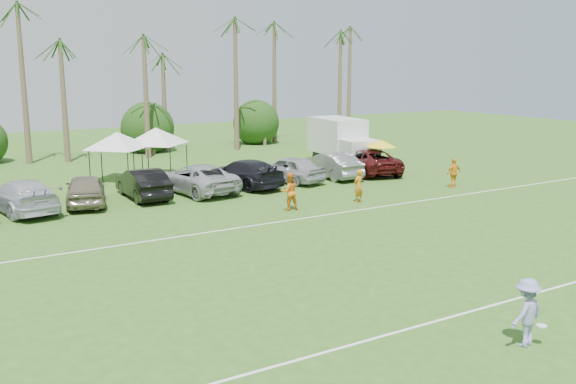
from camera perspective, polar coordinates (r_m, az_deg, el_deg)
ground at (r=16.54m, az=14.82°, el=-14.23°), size 120.00×120.00×0.00m
field_lines at (r=22.36m, az=-0.16°, el=-6.94°), size 80.00×12.10×0.01m
palm_tree_4 at (r=48.65m, az=-23.56°, el=11.03°), size 2.40×2.40×8.90m
palm_tree_5 at (r=49.40m, az=-18.95°, el=12.36°), size 2.40×2.40×9.90m
palm_tree_6 at (r=50.47m, az=-14.47°, el=13.56°), size 2.40×2.40×10.90m
palm_tree_7 at (r=51.84m, az=-10.15°, el=14.61°), size 2.40×2.40×11.90m
palm_tree_8 at (r=53.79m, az=-4.98°, el=11.87°), size 2.40×2.40×8.90m
palm_tree_9 at (r=56.21m, az=-0.31°, el=12.79°), size 2.40×2.40×9.90m
palm_tree_10 at (r=58.97m, az=3.97°, el=13.53°), size 2.40×2.40×10.90m
palm_tree_11 at (r=61.40m, az=7.13°, el=14.19°), size 2.40×2.40×11.90m
bush_tree_2 at (r=52.27m, az=-12.28°, el=5.43°), size 4.00×4.00×4.00m
bush_tree_3 at (r=56.32m, az=-2.59°, el=6.09°), size 4.00×4.00×4.00m
sideline_player_a at (r=33.01m, az=6.27°, el=0.55°), size 0.71×0.57×1.70m
sideline_player_b at (r=31.07m, az=0.11°, el=0.06°), size 0.99×0.83×1.83m
sideline_player_c at (r=37.93m, az=14.53°, el=1.65°), size 1.01×0.47×1.68m
box_truck at (r=44.69m, az=4.86°, el=4.57°), size 3.08×6.49×3.22m
canopy_tent_left at (r=39.83m, az=-14.97°, el=5.18°), size 4.28×4.28×3.46m
canopy_tent_right at (r=41.02m, az=-11.69°, el=5.63°), size 4.41×4.41×3.57m
market_umbrella at (r=41.44m, az=8.28°, el=4.30°), size 1.98×1.98×2.20m
frisbee_player at (r=17.49m, az=20.43°, el=-10.00°), size 1.22×0.81×1.77m
parked_car_3 at (r=33.11m, az=-22.55°, el=-0.34°), size 3.04×5.75×1.59m
parked_car_4 at (r=33.70m, az=-17.53°, el=0.21°), size 2.98×4.98×1.59m
parked_car_5 at (r=34.63m, az=-12.77°, el=0.75°), size 1.77×4.85×1.59m
parked_car_6 at (r=35.57m, az=-8.13°, el=1.20°), size 3.37×6.01×1.59m
parked_car_7 at (r=36.94m, az=-3.93°, el=1.67°), size 3.26×5.80×1.59m
parked_car_8 at (r=38.31m, az=0.12°, el=2.05°), size 3.02×4.99×1.59m
parked_car_9 at (r=39.92m, az=3.82°, el=2.41°), size 1.72×4.83×1.59m
parked_car_10 at (r=41.72m, az=7.18°, el=2.74°), size 3.98×6.19×1.59m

